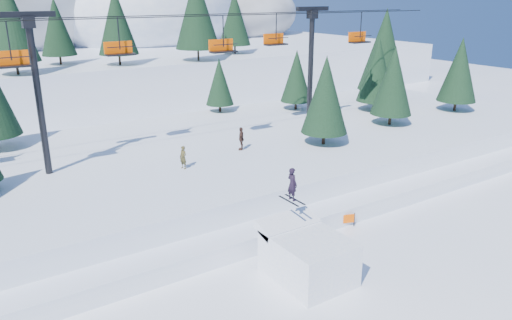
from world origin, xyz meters
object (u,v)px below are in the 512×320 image
banner_near (333,221)px  banner_far (363,207)px  chairlift (188,58)px  jump_kicker (307,255)px

banner_near → banner_far: bearing=9.9°
banner_far → chairlift: bearing=116.7°
banner_far → jump_kicker: bearing=-153.4°
banner_near → banner_far: 3.04m
jump_kicker → banner_far: jump_kicker is taller
chairlift → jump_kicker: bearing=-95.9°
banner_near → chairlift: bearing=104.0°
banner_near → jump_kicker: bearing=-145.0°
chairlift → banner_near: 15.87m
jump_kicker → banner_far: bearing=26.6°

